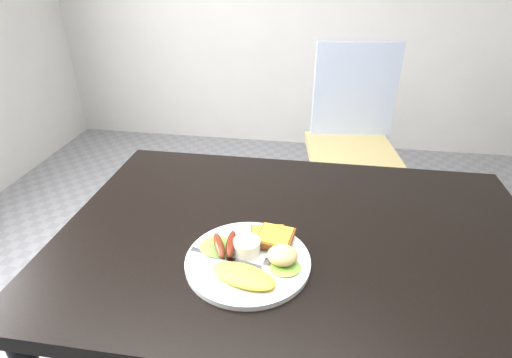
{
  "coord_description": "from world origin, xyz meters",
  "views": [
    {
      "loc": [
        0.02,
        -0.81,
        1.36
      ],
      "look_at": [
        -0.11,
        -0.01,
        0.9
      ],
      "focal_mm": 28.0,
      "sensor_mm": 36.0,
      "label": 1
    }
  ],
  "objects_px": {
    "person": "(289,179)",
    "dining_table": "(298,239)",
    "plate": "(248,261)",
    "dining_chair": "(351,153)"
  },
  "relations": [
    {
      "from": "dining_table",
      "to": "dining_chair",
      "type": "xyz_separation_m",
      "value": [
        0.22,
        1.14,
        -0.28
      ]
    },
    {
      "from": "dining_table",
      "to": "plate",
      "type": "relative_size",
      "value": 4.25
    },
    {
      "from": "person",
      "to": "plate",
      "type": "relative_size",
      "value": 4.6
    },
    {
      "from": "person",
      "to": "dining_table",
      "type": "bearing_deg",
      "value": 83.8
    },
    {
      "from": "dining_table",
      "to": "plate",
      "type": "bearing_deg",
      "value": -128.93
    },
    {
      "from": "dining_table",
      "to": "person",
      "type": "distance_m",
      "value": 0.46
    },
    {
      "from": "plate",
      "to": "person",
      "type": "bearing_deg",
      "value": 85.22
    },
    {
      "from": "person",
      "to": "plate",
      "type": "distance_m",
      "value": 0.59
    },
    {
      "from": "person",
      "to": "plate",
      "type": "height_order",
      "value": "person"
    },
    {
      "from": "dining_table",
      "to": "dining_chair",
      "type": "distance_m",
      "value": 1.19
    }
  ]
}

